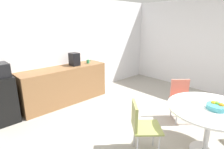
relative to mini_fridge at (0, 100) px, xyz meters
name	(u,v)px	position (x,y,z in m)	size (l,w,h in m)	color
ground_plane	(167,142)	(1.84, -2.65, -0.47)	(6.00, 6.00, 0.00)	#9E998E
wall_back	(70,48)	(1.84, 0.35, 0.83)	(6.00, 0.10, 2.60)	silver
counter_block	(65,85)	(1.43, 0.00, -0.02)	(2.16, 0.60, 0.90)	brown
mini_fridge	(0,100)	(0.00, 0.00, 0.00)	(0.54, 0.54, 0.95)	black
round_table	(210,115)	(2.07, -3.17, 0.17)	(1.24, 1.24, 0.76)	silver
chair_olive	(140,123)	(1.29, -2.48, 0.05)	(0.59, 0.59, 0.83)	silver
chair_coral	(181,95)	(2.75, -2.39, 0.05)	(0.59, 0.59, 0.83)	silver
fruit_bowl	(217,106)	(2.06, -3.24, 0.33)	(0.28, 0.28, 0.11)	teal
mug_white	(88,61)	(2.15, -0.03, 0.47)	(0.13, 0.08, 0.09)	#338C59
coffee_maker	(74,59)	(1.75, 0.00, 0.59)	(0.20, 0.24, 0.32)	black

